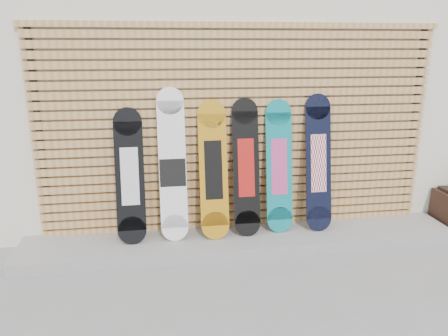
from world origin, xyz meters
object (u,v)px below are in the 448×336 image
at_px(snowboard_0, 130,176).
at_px(snowboard_1, 172,166).
at_px(snowboard_3, 246,168).
at_px(snowboard_5, 318,163).
at_px(snowboard_4, 279,167).
at_px(snowboard_2, 213,170).

xyz_separation_m(snowboard_0, snowboard_1, (0.43, 0.01, 0.09)).
height_order(snowboard_3, snowboard_5, snowboard_5).
xyz_separation_m(snowboard_0, snowboard_3, (1.20, 0.01, 0.04)).
xyz_separation_m(snowboard_0, snowboard_4, (1.56, 0.03, 0.03)).
distance_m(snowboard_3, snowboard_5, 0.79).
bearing_deg(snowboard_3, snowboard_5, 0.52).
bearing_deg(snowboard_2, snowboard_3, 2.30).
bearing_deg(snowboard_1, snowboard_4, 1.29).
height_order(snowboard_1, snowboard_3, snowboard_1).
bearing_deg(snowboard_1, snowboard_2, -1.70).
height_order(snowboard_0, snowboard_3, snowboard_3).
relative_size(snowboard_4, snowboard_5, 0.96).
bearing_deg(snowboard_4, snowboard_0, -178.80).
xyz_separation_m(snowboard_4, snowboard_5, (0.43, -0.02, 0.03)).
bearing_deg(snowboard_1, snowboard_5, 0.32).
xyz_separation_m(snowboard_0, snowboard_2, (0.85, -0.01, 0.03)).
distance_m(snowboard_1, snowboard_5, 1.56).
distance_m(snowboard_3, snowboard_4, 0.36).
distance_m(snowboard_1, snowboard_2, 0.42).
height_order(snowboard_0, snowboard_1, snowboard_1).
height_order(snowboard_0, snowboard_4, snowboard_4).
xyz_separation_m(snowboard_2, snowboard_3, (0.35, 0.01, 0.01)).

